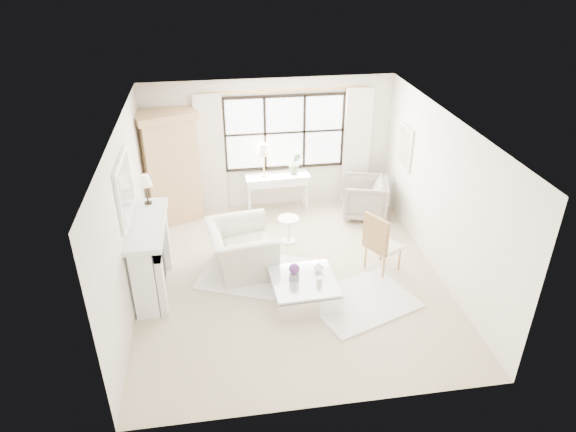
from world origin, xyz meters
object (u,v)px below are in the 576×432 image
(armoire, at_px, (170,167))
(coffee_table, at_px, (304,290))
(club_armchair, at_px, (241,249))
(console_table, at_px, (277,193))

(armoire, distance_m, coffee_table, 3.82)
(club_armchair, bearing_deg, armoire, 24.22)
(console_table, relative_size, coffee_table, 1.25)
(club_armchair, xyz_separation_m, coffee_table, (0.90, -1.02, -0.22))
(console_table, distance_m, coffee_table, 3.08)
(armoire, height_order, club_armchair, armoire)
(console_table, bearing_deg, coffee_table, -92.13)
(armoire, xyz_separation_m, club_armchair, (1.21, -2.02, -0.74))
(armoire, xyz_separation_m, coffee_table, (2.11, -3.03, -0.96))
(armoire, distance_m, club_armchair, 2.47)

